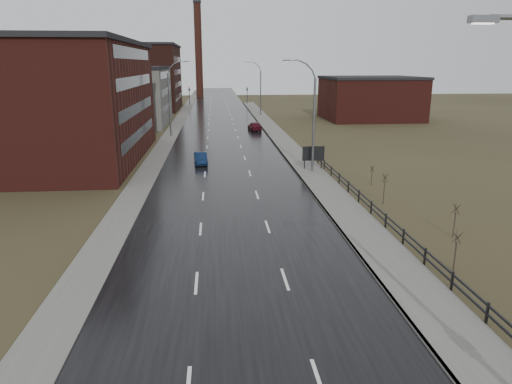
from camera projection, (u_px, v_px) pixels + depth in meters
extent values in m
cube|color=black|center=(223.00, 138.00, 69.64)|extent=(14.00, 300.00, 0.06)
cube|color=#595651|center=(312.00, 174.00, 46.39)|extent=(3.20, 180.00, 0.18)
cube|color=slate|center=(297.00, 174.00, 46.26)|extent=(0.16, 180.00, 0.18)
cube|color=#595651|center=(169.00, 138.00, 68.92)|extent=(2.40, 260.00, 0.12)
cube|color=#471914|center=(39.00, 104.00, 51.69)|extent=(22.00, 28.00, 13.00)
cube|color=black|center=(31.00, 42.00, 49.86)|extent=(22.44, 28.56, 0.50)
cube|color=black|center=(140.00, 134.00, 53.59)|extent=(0.06, 22.40, 1.20)
cube|color=black|center=(138.00, 108.00, 52.77)|extent=(0.06, 22.40, 1.20)
cube|color=black|center=(136.00, 81.00, 51.96)|extent=(0.06, 22.40, 1.20)
cube|color=black|center=(134.00, 54.00, 51.15)|extent=(0.06, 22.40, 1.20)
cube|color=slate|center=(123.00, 97.00, 84.00)|extent=(16.00, 20.00, 10.00)
cube|color=black|center=(120.00, 68.00, 82.57)|extent=(16.32, 20.40, 0.50)
cube|color=black|center=(167.00, 108.00, 85.23)|extent=(0.06, 16.00, 1.20)
cube|color=black|center=(166.00, 91.00, 84.41)|extent=(0.06, 16.00, 1.20)
cube|color=black|center=(165.00, 75.00, 83.60)|extent=(0.06, 16.00, 1.20)
cube|color=#331611|center=(124.00, 78.00, 111.65)|extent=(26.00, 24.00, 15.00)
cube|color=black|center=(122.00, 45.00, 109.55)|extent=(26.52, 24.48, 0.50)
cube|color=black|center=(179.00, 97.00, 113.99)|extent=(0.06, 19.20, 1.20)
cube|color=black|center=(178.00, 84.00, 113.18)|extent=(0.06, 19.20, 1.20)
cube|color=black|center=(178.00, 72.00, 112.36)|extent=(0.06, 19.20, 1.20)
cube|color=black|center=(177.00, 59.00, 111.55)|extent=(0.06, 19.20, 1.20)
cube|color=#471914|center=(370.00, 99.00, 92.27)|extent=(18.00, 16.00, 8.00)
cube|color=black|center=(372.00, 78.00, 91.12)|extent=(18.36, 16.32, 0.50)
cylinder|color=#331611|center=(199.00, 51.00, 151.35)|extent=(2.40, 2.40, 30.00)
cylinder|color=black|center=(197.00, 2.00, 147.21)|extent=(2.70, 2.70, 0.80)
cylinder|color=slate|center=(512.00, 17.00, 11.33)|extent=(1.15, 0.14, 0.14)
cube|color=slate|center=(483.00, 19.00, 11.27)|extent=(0.70, 0.28, 0.18)
cube|color=silver|center=(483.00, 23.00, 11.30)|extent=(0.50, 0.20, 0.04)
cylinder|color=slate|center=(314.00, 127.00, 46.11)|extent=(0.24, 0.24, 9.50)
cylinder|color=slate|center=(314.00, 74.00, 44.70)|extent=(0.51, 0.14, 0.98)
cylinder|color=slate|center=(309.00, 67.00, 44.46)|extent=(0.81, 0.14, 0.81)
cylinder|color=slate|center=(302.00, 62.00, 44.27)|extent=(0.98, 0.14, 0.51)
cylinder|color=slate|center=(294.00, 60.00, 44.15)|extent=(1.01, 0.14, 0.14)
cube|color=slate|center=(287.00, 61.00, 44.11)|extent=(0.70, 0.28, 0.18)
cube|color=silver|center=(287.00, 62.00, 44.13)|extent=(0.50, 0.20, 0.04)
cylinder|color=slate|center=(170.00, 106.00, 69.59)|extent=(0.24, 0.24, 9.50)
cylinder|color=slate|center=(169.00, 71.00, 68.20)|extent=(0.51, 0.14, 0.98)
cylinder|color=slate|center=(172.00, 66.00, 68.05)|extent=(0.81, 0.14, 0.81)
cylinder|color=slate|center=(177.00, 63.00, 67.98)|extent=(0.98, 0.14, 0.51)
cylinder|color=slate|center=(182.00, 61.00, 68.01)|extent=(1.01, 0.14, 0.14)
cube|color=slate|center=(187.00, 62.00, 68.08)|extent=(0.70, 0.28, 0.18)
cube|color=silver|center=(187.00, 62.00, 68.11)|extent=(0.50, 0.20, 0.04)
cylinder|color=slate|center=(261.00, 94.00, 97.88)|extent=(0.24, 0.24, 9.50)
cylinder|color=slate|center=(260.00, 69.00, 96.47)|extent=(0.51, 0.14, 0.98)
cylinder|color=slate|center=(258.00, 65.00, 96.24)|extent=(0.81, 0.14, 0.81)
cylinder|color=slate|center=(254.00, 63.00, 96.04)|extent=(0.98, 0.14, 0.51)
cylinder|color=slate|center=(250.00, 62.00, 95.93)|extent=(1.01, 0.14, 0.14)
cube|color=slate|center=(247.00, 62.00, 95.88)|extent=(0.70, 0.28, 0.18)
cube|color=silver|center=(247.00, 63.00, 95.91)|extent=(0.50, 0.20, 0.04)
cube|color=black|center=(487.00, 314.00, 19.57)|extent=(0.10, 0.10, 1.10)
cube|color=black|center=(452.00, 282.00, 22.45)|extent=(0.10, 0.10, 1.10)
cube|color=black|center=(425.00, 257.00, 25.32)|extent=(0.10, 0.10, 1.10)
cube|color=black|center=(403.00, 237.00, 28.20)|extent=(0.10, 0.10, 1.10)
cube|color=black|center=(386.00, 221.00, 31.07)|extent=(0.10, 0.10, 1.10)
cube|color=black|center=(371.00, 208.00, 33.95)|extent=(0.10, 0.10, 1.10)
cube|color=black|center=(359.00, 197.00, 36.83)|extent=(0.10, 0.10, 1.10)
cube|color=black|center=(348.00, 187.00, 39.70)|extent=(0.10, 0.10, 1.10)
cube|color=black|center=(339.00, 179.00, 42.58)|extent=(0.10, 0.10, 1.10)
cube|color=black|center=(331.00, 172.00, 45.46)|extent=(0.10, 0.10, 1.10)
cube|color=black|center=(324.00, 165.00, 48.33)|extent=(0.10, 0.10, 1.10)
cube|color=black|center=(318.00, 159.00, 51.21)|extent=(0.10, 0.10, 1.10)
cube|color=black|center=(312.00, 154.00, 54.08)|extent=(0.10, 0.10, 1.10)
cube|color=black|center=(389.00, 218.00, 30.49)|extent=(0.08, 53.00, 0.10)
cube|color=black|center=(388.00, 224.00, 30.60)|extent=(0.08, 53.00, 0.10)
cylinder|color=#382D23|center=(455.00, 257.00, 24.67)|extent=(0.08, 0.08, 1.68)
cylinder|color=#382D23|center=(458.00, 238.00, 24.38)|extent=(0.04, 0.57, 0.66)
cylinder|color=#382D23|center=(457.00, 238.00, 24.42)|extent=(0.54, 0.22, 0.67)
cylinder|color=#382D23|center=(456.00, 238.00, 24.40)|extent=(0.32, 0.48, 0.68)
cylinder|color=#382D23|center=(457.00, 238.00, 24.34)|extent=(0.32, 0.48, 0.68)
cylinder|color=#382D23|center=(458.00, 238.00, 24.33)|extent=(0.54, 0.22, 0.67)
cylinder|color=#382D23|center=(454.00, 225.00, 29.54)|extent=(0.08, 0.08, 1.69)
cylinder|color=#382D23|center=(457.00, 209.00, 29.25)|extent=(0.04, 0.57, 0.67)
cylinder|color=#382D23|center=(456.00, 208.00, 29.29)|extent=(0.54, 0.22, 0.68)
cylinder|color=#382D23|center=(455.00, 209.00, 29.27)|extent=(0.33, 0.48, 0.68)
cylinder|color=#382D23|center=(456.00, 209.00, 29.22)|extent=(0.33, 0.48, 0.68)
cylinder|color=#382D23|center=(457.00, 209.00, 29.20)|extent=(0.54, 0.22, 0.68)
cylinder|color=#382D23|center=(384.00, 193.00, 36.55)|extent=(0.08, 0.08, 1.88)
cylinder|color=#382D23|center=(386.00, 178.00, 36.23)|extent=(0.04, 0.63, 0.74)
cylinder|color=#382D23|center=(385.00, 178.00, 36.27)|extent=(0.60, 0.24, 0.75)
cylinder|color=#382D23|center=(384.00, 178.00, 36.25)|extent=(0.36, 0.54, 0.76)
cylinder|color=#382D23|center=(385.00, 178.00, 36.19)|extent=(0.36, 0.54, 0.76)
cylinder|color=#382D23|center=(385.00, 178.00, 36.18)|extent=(0.60, 0.24, 0.75)
cylinder|color=#382D23|center=(372.00, 178.00, 42.36)|extent=(0.08, 0.08, 1.35)
cylinder|color=#382D23|center=(373.00, 169.00, 42.13)|extent=(0.04, 0.46, 0.54)
cylinder|color=#382D23|center=(372.00, 169.00, 42.17)|extent=(0.44, 0.18, 0.55)
cylinder|color=#382D23|center=(372.00, 169.00, 42.15)|extent=(0.27, 0.39, 0.56)
cylinder|color=#382D23|center=(372.00, 169.00, 42.09)|extent=(0.27, 0.39, 0.56)
cylinder|color=#382D23|center=(373.00, 169.00, 42.08)|extent=(0.44, 0.18, 0.55)
cube|color=black|center=(305.00, 162.00, 48.19)|extent=(0.10, 0.10, 1.80)
cube|color=black|center=(321.00, 162.00, 48.34)|extent=(0.10, 0.10, 1.80)
cube|color=silver|center=(313.00, 153.00, 47.97)|extent=(2.25, 0.08, 1.43)
cube|color=black|center=(313.00, 154.00, 47.92)|extent=(2.35, 0.04, 1.53)
cylinder|color=black|center=(189.00, 95.00, 125.78)|extent=(0.16, 0.16, 5.20)
imported|color=black|center=(189.00, 87.00, 125.19)|extent=(0.58, 2.73, 1.10)
sphere|color=#FF190C|center=(189.00, 86.00, 124.97)|extent=(0.18, 0.18, 0.18)
cylinder|color=black|center=(247.00, 95.00, 127.16)|extent=(0.16, 0.16, 5.20)
imported|color=black|center=(247.00, 87.00, 126.57)|extent=(0.58, 2.73, 1.10)
sphere|color=#FF190C|center=(247.00, 86.00, 126.35)|extent=(0.18, 0.18, 0.18)
imported|color=#0B1B39|center=(201.00, 159.00, 51.03)|extent=(1.67, 4.01, 1.29)
imported|color=#450B15|center=(255.00, 127.00, 76.54)|extent=(2.25, 4.67, 1.54)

